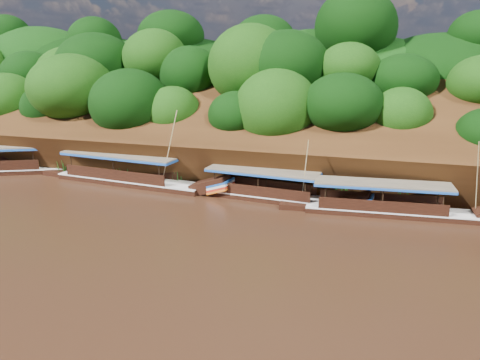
# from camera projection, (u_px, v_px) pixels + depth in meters

# --- Properties ---
(ground) EXTENTS (160.00, 160.00, 0.00)m
(ground) POSITION_uv_depth(u_px,v_px,m) (211.00, 232.00, 30.11)
(ground) COLOR black
(ground) RESTS_ON ground
(riverbank) EXTENTS (120.00, 30.06, 19.40)m
(riverbank) POSITION_uv_depth(u_px,v_px,m) (286.00, 141.00, 50.51)
(riverbank) COLOR black
(riverbank) RESTS_ON ground
(boat_0) EXTENTS (14.40, 3.23, 6.19)m
(boat_0) POSITION_uv_depth(u_px,v_px,m) (403.00, 208.00, 33.10)
(boat_0) COLOR black
(boat_0) RESTS_ON ground
(boat_1) EXTENTS (13.58, 3.19, 5.56)m
(boat_1) POSITION_uv_depth(u_px,v_px,m) (279.00, 194.00, 36.36)
(boat_1) COLOR black
(boat_1) RESTS_ON ground
(boat_2) EXTENTS (16.87, 3.84, 7.21)m
(boat_2) POSITION_uv_depth(u_px,v_px,m) (138.00, 178.00, 40.72)
(boat_2) COLOR black
(boat_2) RESTS_ON ground
(boat_3) EXTENTS (14.23, 8.34, 3.13)m
(boat_3) POSITION_uv_depth(u_px,v_px,m) (10.00, 167.00, 44.80)
(boat_3) COLOR black
(boat_3) RESTS_ON ground
(reeds) EXTENTS (49.48, 2.47, 2.20)m
(reeds) POSITION_uv_depth(u_px,v_px,m) (217.00, 178.00, 39.50)
(reeds) COLOR #1E6719
(reeds) RESTS_ON ground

